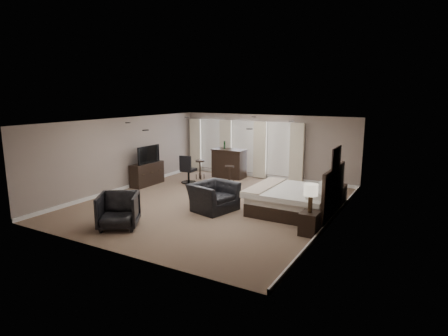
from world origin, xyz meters
The scene contains 16 objects.
room centered at (0.00, 0.00, 1.30)m, with size 7.60×8.60×2.64m.
window_bay centered at (-1.00, 4.11, 1.20)m, with size 5.25×0.20×2.30m.
bed centered at (2.58, 0.37, 0.73)m, with size 2.31×2.20×1.47m, color silver.
nightstand_near centered at (3.47, -1.08, 0.28)m, with size 0.43×0.52×0.57m, color black.
nightstand_far centered at (3.47, 1.82, 0.32)m, with size 0.48×0.59×0.64m, color black.
lamp_near centered at (3.47, -1.08, 0.92)m, with size 0.34×0.34×0.71m, color beige.
lamp_far centered at (3.47, 1.82, 1.00)m, with size 0.34×0.34×0.70m, color beige.
wall_art centered at (3.70, 0.37, 1.75)m, with size 0.04×0.96×0.56m, color slate.
dresser centered at (-3.45, 0.89, 0.42)m, with size 0.47×1.46×0.85m, color black.
tv centered at (-3.45, 0.89, 0.93)m, with size 1.16×0.67×0.15m, color black.
armchair_near centered at (0.39, -0.57, 0.56)m, with size 1.27×0.83×1.11m, color black.
armchair_far centered at (-0.97, -3.06, 0.50)m, with size 0.98×0.92×1.01m, color black.
bar_counter centered at (-1.36, 3.57, 0.60)m, with size 1.37×0.71×1.19m, color black.
bar_stool_left centered at (-2.25, 2.74, 0.39)m, with size 0.37×0.37×0.78m, color black.
bar_stool_right centered at (-0.70, 2.41, 0.37)m, with size 0.35×0.35×0.75m, color black.
desk_chair centered at (-2.25, 1.91, 0.56)m, with size 0.57×0.57×1.11m, color black.
Camera 1 is at (5.98, -9.76, 3.43)m, focal length 30.00 mm.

